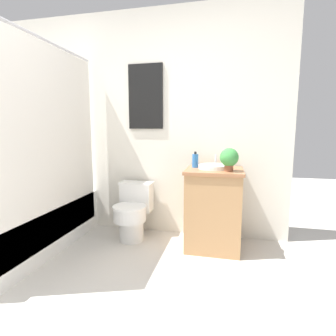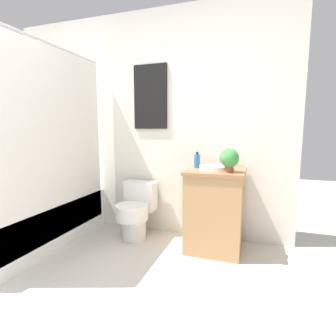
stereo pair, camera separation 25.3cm
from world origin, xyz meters
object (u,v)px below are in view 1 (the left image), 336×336
object	(u,v)px
sink	(215,167)
toilet	(133,211)
soap_bottle	(195,161)
potted_plant	(229,158)

from	to	relation	value
sink	toilet	bearing A→B (deg)	-179.37
soap_bottle	potted_plant	world-z (taller)	potted_plant
soap_bottle	potted_plant	distance (m)	0.39
toilet	potted_plant	xyz separation A→B (m)	(1.01, -0.13, 0.63)
potted_plant	sink	bearing A→B (deg)	133.82
sink	soap_bottle	size ratio (longest dim) A/B	2.21
sink	soap_bottle	bearing A→B (deg)	167.07
soap_bottle	potted_plant	bearing A→B (deg)	-29.18
toilet	soap_bottle	bearing A→B (deg)	4.76
toilet	soap_bottle	distance (m)	0.88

